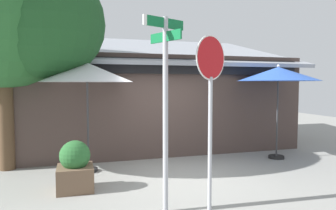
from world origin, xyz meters
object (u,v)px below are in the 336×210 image
Objects in this scene: street_sign_post at (165,97)px; patio_umbrella_royal_blue_center at (278,75)px; stop_sign at (210,90)px; shade_tree at (13,12)px; patio_umbrella_ivory_left at (87,73)px; sidewalk_planter at (75,167)px.

patio_umbrella_royal_blue_center is (4.16, 2.71, 0.49)m from street_sign_post.
patio_umbrella_royal_blue_center is (3.40, 2.83, 0.37)m from stop_sign.
patio_umbrella_royal_blue_center is 0.45× the size of shade_tree.
street_sign_post is at bearing -68.29° from patio_umbrella_ivory_left.
shade_tree is at bearing 158.79° from patio_umbrella_ivory_left.
stop_sign is 0.50× the size of shade_tree.
patio_umbrella_ivory_left is at bearing -21.21° from shade_tree.
shade_tree is at bearing 173.23° from patio_umbrella_royal_blue_center.
street_sign_post is at bearing -46.99° from sidewalk_planter.
shade_tree is at bearing 134.56° from stop_sign.
patio_umbrella_royal_blue_center is at bearing 33.03° from street_sign_post.
street_sign_post is 0.78m from stop_sign.
patio_umbrella_royal_blue_center reaches higher than sidewalk_planter.
patio_umbrella_ivory_left is at bearing 122.42° from stop_sign.
patio_umbrella_royal_blue_center is (5.31, -0.17, 0.00)m from patio_umbrella_ivory_left.
shade_tree is at bearing 128.79° from street_sign_post.
street_sign_post is 3.14m from patio_umbrella_ivory_left.
patio_umbrella_royal_blue_center is at bearing 11.49° from sidewalk_planter.
patio_umbrella_ivory_left reaches higher than sidewalk_planter.
patio_umbrella_ivory_left is (-1.91, 3.00, 0.37)m from stop_sign.
shade_tree is (-3.60, 3.66, 1.86)m from stop_sign.
patio_umbrella_ivory_left is 1.01× the size of patio_umbrella_royal_blue_center.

